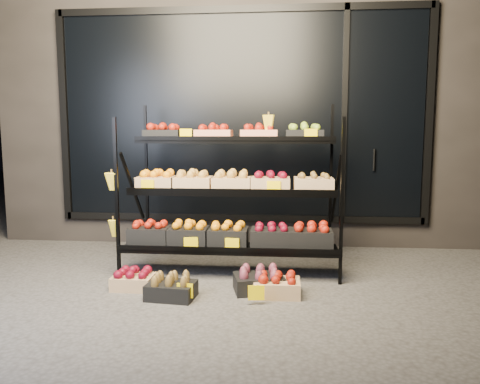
# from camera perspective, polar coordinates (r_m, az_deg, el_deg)

# --- Properties ---
(ground) EXTENTS (24.00, 24.00, 0.00)m
(ground) POSITION_cam_1_polar(r_m,az_deg,el_deg) (4.23, -1.85, -11.54)
(ground) COLOR #514F4C
(ground) RESTS_ON ground
(building) EXTENTS (6.00, 2.08, 3.50)m
(building) POSITION_cam_1_polar(r_m,az_deg,el_deg) (6.59, 0.86, 10.63)
(building) COLOR #2D2826
(building) RESTS_ON ground
(display_rack) EXTENTS (2.18, 1.02, 1.66)m
(display_rack) POSITION_cam_1_polar(r_m,az_deg,el_deg) (4.64, -1.15, 0.13)
(display_rack) COLOR black
(display_rack) RESTS_ON ground
(tag_floor_a) EXTENTS (0.13, 0.01, 0.12)m
(tag_floor_a) POSITION_cam_1_polar(r_m,az_deg,el_deg) (3.88, -6.72, -12.41)
(tag_floor_a) COLOR #FFD700
(tag_floor_a) RESTS_ON ground
(tag_floor_b) EXTENTS (0.13, 0.01, 0.12)m
(tag_floor_b) POSITION_cam_1_polar(r_m,az_deg,el_deg) (3.81, 1.98, -12.75)
(tag_floor_b) COLOR #FFD700
(tag_floor_b) RESTS_ON ground
(floor_crate_left) EXTENTS (0.35, 0.26, 0.18)m
(floor_crate_left) POSITION_cam_1_polar(r_m,az_deg,el_deg) (4.27, -12.88, -10.31)
(floor_crate_left) COLOR tan
(floor_crate_left) RESTS_ON ground
(floor_crate_midleft) EXTENTS (0.41, 0.32, 0.20)m
(floor_crate_midleft) POSITION_cam_1_polar(r_m,az_deg,el_deg) (3.98, -8.38, -11.44)
(floor_crate_midleft) COLOR black
(floor_crate_midleft) RESTS_ON ground
(floor_crate_midright) EXTENTS (0.39, 0.29, 0.20)m
(floor_crate_midright) POSITION_cam_1_polar(r_m,az_deg,el_deg) (4.02, 4.52, -11.20)
(floor_crate_midright) COLOR tan
(floor_crate_midright) RESTS_ON ground
(floor_crate_right) EXTENTS (0.47, 0.39, 0.21)m
(floor_crate_right) POSITION_cam_1_polar(r_m,az_deg,el_deg) (4.10, 2.31, -10.71)
(floor_crate_right) COLOR black
(floor_crate_right) RESTS_ON ground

